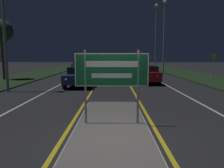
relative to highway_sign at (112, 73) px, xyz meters
name	(u,v)px	position (x,y,z in m)	size (l,w,h in m)	color
ground_plane	(111,139)	(0.00, -1.10, -1.73)	(160.00, 160.00, 0.00)	#232326
median_island	(112,125)	(0.00, 0.00, -1.68)	(2.29, 6.78, 0.10)	#999993
verge_left	(33,75)	(-9.50, 18.90, -1.69)	(5.00, 100.00, 0.08)	#1E3319
verge_right	(194,75)	(9.50, 18.90, -1.69)	(5.00, 100.00, 0.08)	#1E3319
centre_line_yellow_left	(104,72)	(-1.33, 23.90, -1.72)	(0.12, 70.00, 0.01)	gold
centre_line_yellow_right	(122,72)	(1.33, 23.90, -1.72)	(0.12, 70.00, 0.01)	gold
lane_line_white_left	(83,72)	(-4.20, 23.90, -1.72)	(0.12, 70.00, 0.01)	silver
lane_line_white_right	(143,72)	(4.20, 23.90, -1.72)	(0.12, 70.00, 0.01)	silver
edge_line_white_left	(62,72)	(-7.20, 23.90, -1.72)	(0.10, 70.00, 0.01)	silver
edge_line_white_right	(164,72)	(7.20, 23.90, -1.72)	(0.10, 70.00, 0.01)	silver
highway_sign	(112,73)	(0.00, 0.00, 0.00)	(2.29, 0.07, 2.32)	gray
streetlight_left_near	(2,0)	(-6.61, 6.80, 3.84)	(0.52, 0.52, 8.60)	gray
streetlight_right_near	(164,29)	(6.18, 20.19, 3.82)	(0.48, 0.48, 8.91)	gray
streetlight_right_far	(156,27)	(6.65, 27.83, 4.95)	(0.56, 0.56, 10.22)	gray
car_receding_0	(145,74)	(2.75, 11.65, -0.94)	(2.01, 4.83, 1.45)	maroon
car_receding_1	(136,69)	(2.72, 19.56, -0.95)	(1.98, 4.40, 1.49)	navy
car_approaching_0	(80,76)	(-2.49, 9.59, -0.95)	(1.86, 4.56, 1.45)	navy
car_approaching_1	(89,69)	(-2.82, 18.57, -0.91)	(1.86, 4.63, 1.55)	maroon
car_approaching_2	(79,65)	(-5.91, 30.89, -0.98)	(1.87, 4.55, 1.41)	navy
warning_sign	(214,63)	(9.69, 14.28, -0.15)	(0.60, 0.06, 2.50)	gray
roadside_palm_left	(1,32)	(-10.27, 13.67, 2.78)	(2.08, 2.08, 5.53)	#4C3823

